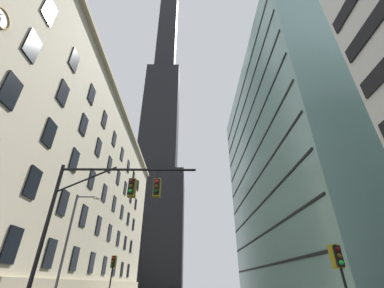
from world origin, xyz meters
TOP-DOWN VIEW (x-y plane):
  - station_building at (-19.40, 23.43)m, footprint 17.47×58.87m
  - dark_skyscraper at (-12.58, 83.42)m, footprint 22.02×22.02m
  - glass_office_midrise at (19.15, 29.18)m, footprint 16.41×40.31m
  - traffic_signal_mast at (-4.03, 4.25)m, footprint 7.88×0.63m
  - traffic_light_near_right at (7.23, 3.47)m, footprint 0.40×0.63m
  - traffic_light_far_left at (-6.47, 15.81)m, footprint 0.40×0.63m
  - street_lamppost at (-8.29, 10.21)m, footprint 1.93×0.32m

SIDE VIEW (x-z plane):
  - traffic_light_near_right at x=7.23m, z-range 1.12..4.43m
  - traffic_light_far_left at x=-6.47m, z-range 1.35..5.29m
  - street_lamppost at x=-8.29m, z-range 0.84..8.68m
  - traffic_signal_mast at x=-4.03m, z-range 1.78..9.46m
  - station_building at x=-19.40m, z-range -0.02..27.87m
  - glass_office_midrise at x=19.15m, z-range 0.00..40.10m
  - dark_skyscraper at x=-12.58m, z-range -39.54..149.79m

